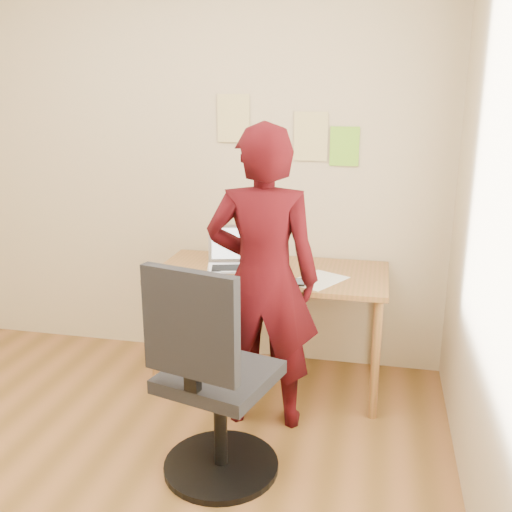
% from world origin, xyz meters
% --- Properties ---
extents(room, '(3.58, 3.58, 2.78)m').
position_xyz_m(room, '(0.00, 0.00, 1.35)').
color(room, brown).
rests_on(room, ground).
extents(desk, '(1.40, 0.70, 0.74)m').
position_xyz_m(desk, '(0.68, 1.38, 0.65)').
color(desk, '#946033').
rests_on(desk, ground).
extents(laptop, '(0.40, 0.37, 0.24)m').
position_xyz_m(laptop, '(0.45, 1.39, 0.79)').
color(laptop, '#B3B3BB').
rests_on(laptop, desk).
extents(paper_sheet, '(0.36, 0.40, 0.00)m').
position_xyz_m(paper_sheet, '(0.98, 1.25, 0.74)').
color(paper_sheet, white).
rests_on(paper_sheet, desk).
extents(phone, '(0.08, 0.14, 0.01)m').
position_xyz_m(phone, '(0.88, 1.18, 0.75)').
color(phone, black).
rests_on(phone, desk).
extents(wall_note_left, '(0.21, 0.00, 0.30)m').
position_xyz_m(wall_note_left, '(0.36, 1.74, 1.63)').
color(wall_note_left, '#DDCB84').
rests_on(wall_note_left, room).
extents(wall_note_mid, '(0.21, 0.00, 0.30)m').
position_xyz_m(wall_note_mid, '(0.85, 1.74, 1.52)').
color(wall_note_mid, '#DDCB84').
rests_on(wall_note_mid, room).
extents(wall_note_right, '(0.18, 0.00, 0.24)m').
position_xyz_m(wall_note_right, '(1.07, 1.74, 1.46)').
color(wall_note_right, '#81D630').
rests_on(wall_note_right, room).
extents(office_chair, '(0.58, 0.60, 1.08)m').
position_xyz_m(office_chair, '(0.60, 0.38, 0.46)').
color(office_chair, black).
rests_on(office_chair, ground).
extents(person, '(0.64, 0.45, 1.65)m').
position_xyz_m(person, '(0.72, 0.94, 0.82)').
color(person, '#3A070C').
rests_on(person, ground).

